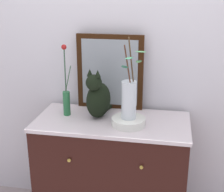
% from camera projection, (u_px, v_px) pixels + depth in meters
% --- Properties ---
extents(wall_back, '(4.40, 0.08, 2.60)m').
position_uv_depth(wall_back, '(120.00, 52.00, 2.47)').
color(wall_back, silver).
rests_on(wall_back, ground_plane).
extents(sideboard, '(1.08, 0.54, 0.88)m').
position_uv_depth(sideboard, '(112.00, 174.00, 2.44)').
color(sideboard, black).
rests_on(sideboard, ground_plane).
extents(mirror_leaning, '(0.50, 0.03, 0.56)m').
position_uv_depth(mirror_leaning, '(110.00, 72.00, 2.43)').
color(mirror_leaning, black).
rests_on(mirror_leaning, sideboard).
extents(cat_sitting, '(0.21, 0.39, 0.37)m').
position_uv_depth(cat_sitting, '(98.00, 98.00, 2.30)').
color(cat_sitting, black).
rests_on(cat_sitting, sideboard).
extents(vase_slim_green, '(0.07, 0.05, 0.52)m').
position_uv_depth(vase_slim_green, '(66.00, 97.00, 2.34)').
color(vase_slim_green, '#266A3B').
rests_on(vase_slim_green, sideboard).
extents(bowl_porcelain, '(0.23, 0.23, 0.05)m').
position_uv_depth(bowl_porcelain, '(128.00, 121.00, 2.21)').
color(bowl_porcelain, white).
rests_on(bowl_porcelain, sideboard).
extents(vase_glass_clear, '(0.17, 0.15, 0.55)m').
position_uv_depth(vase_glass_clear, '(129.00, 99.00, 2.15)').
color(vase_glass_clear, silver).
rests_on(vase_glass_clear, bowl_porcelain).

